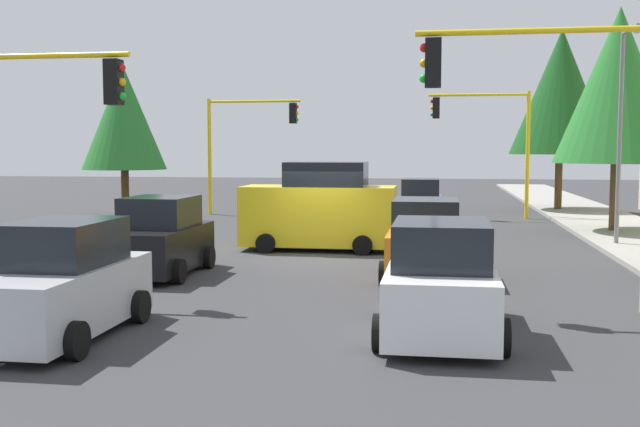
# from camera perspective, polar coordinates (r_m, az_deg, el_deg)

# --- Properties ---
(ground_plane) EXTENTS (120.00, 120.00, 0.00)m
(ground_plane) POSITION_cam_1_polar(r_m,az_deg,el_deg) (21.75, -0.36, -3.48)
(ground_plane) COLOR #353538
(traffic_signal_near_right) EXTENTS (0.36, 4.59, 5.33)m
(traffic_signal_near_right) POSITION_cam_1_polar(r_m,az_deg,el_deg) (17.77, -22.11, 6.52)
(traffic_signal_near_right) COLOR yellow
(traffic_signal_near_right) RESTS_ON ground
(traffic_signal_far_left) EXTENTS (0.36, 4.59, 5.79)m
(traffic_signal_far_left) POSITION_cam_1_polar(r_m,az_deg,el_deg) (35.31, 12.65, 6.29)
(traffic_signal_far_left) COLOR yellow
(traffic_signal_far_left) RESTS_ON ground
(traffic_signal_near_left) EXTENTS (0.36, 4.59, 5.61)m
(traffic_signal_near_left) POSITION_cam_1_polar(r_m,az_deg,el_deg) (15.41, 17.32, 7.65)
(traffic_signal_near_left) COLOR yellow
(traffic_signal_near_left) RESTS_ON ground
(traffic_signal_far_right) EXTENTS (0.36, 4.59, 5.60)m
(traffic_signal_far_right) POSITION_cam_1_polar(r_m,az_deg,el_deg) (36.41, -5.67, 6.14)
(traffic_signal_far_right) COLOR yellow
(traffic_signal_far_right) RESTS_ON ground
(street_lamp_curbside) EXTENTS (2.15, 0.28, 7.00)m
(street_lamp_curbside) POSITION_cam_1_polar(r_m,az_deg,el_deg) (25.52, 22.07, 7.19)
(street_lamp_curbside) COLOR slate
(street_lamp_curbside) RESTS_ON ground
(tree_roadside_mid) EXTENTS (4.58, 4.58, 8.39)m
(tree_roadside_mid) POSITION_cam_1_polar(r_m,az_deg,el_deg) (30.04, 21.73, 9.03)
(tree_roadside_mid) COLOR brown
(tree_roadside_mid) RESTS_ON ground
(tree_opposite_side) EXTENTS (3.89, 3.89, 7.09)m
(tree_opposite_side) POSITION_cam_1_polar(r_m,az_deg,el_deg) (36.28, -14.70, 7.08)
(tree_opposite_side) COLOR brown
(tree_opposite_side) RESTS_ON ground
(tree_roadside_far) EXTENTS (4.99, 4.99, 9.15)m
(tree_roadside_far) POSITION_cam_1_polar(r_m,az_deg,el_deg) (39.79, 17.84, 8.79)
(tree_roadside_far) COLOR brown
(tree_roadside_far) RESTS_ON ground
(delivery_van_yellow) EXTENTS (2.22, 4.80, 2.77)m
(delivery_van_yellow) POSITION_cam_1_polar(r_m,az_deg,el_deg) (23.60, -0.01, 0.31)
(delivery_van_yellow) COLOR yellow
(delivery_van_yellow) RESTS_ON ground
(car_orange) EXTENTS (3.97, 2.07, 1.98)m
(car_orange) POSITION_cam_1_polar(r_m,az_deg,el_deg) (18.55, 8.02, -2.20)
(car_orange) COLOR orange
(car_orange) RESTS_ON ground
(car_blue) EXTENTS (3.69, 2.01, 1.98)m
(car_blue) POSITION_cam_1_polar(r_m,az_deg,el_deg) (31.07, 7.65, 0.67)
(car_blue) COLOR blue
(car_blue) RESTS_ON ground
(car_silver) EXTENTS (3.98, 2.03, 1.98)m
(car_silver) POSITION_cam_1_polar(r_m,az_deg,el_deg) (13.44, -19.11, -5.14)
(car_silver) COLOR #B2B5BA
(car_silver) RESTS_ON ground
(car_black) EXTENTS (3.77, 2.12, 1.98)m
(car_black) POSITION_cam_1_polar(r_m,az_deg,el_deg) (19.43, -12.16, -1.94)
(car_black) COLOR black
(car_black) RESTS_ON ground
(car_white) EXTENTS (4.10, 2.10, 1.98)m
(car_white) POSITION_cam_1_polar(r_m,az_deg,el_deg) (13.02, 9.16, -5.25)
(car_white) COLOR white
(car_white) RESTS_ON ground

